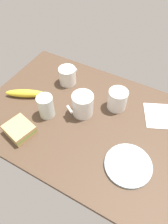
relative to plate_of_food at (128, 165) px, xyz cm
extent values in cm
cube|color=#4C3828|center=(25.15, -12.45, -1.60)|extent=(90.00, 64.00, 2.00)
cylinder|color=silver|center=(0.00, 0.00, 0.00)|extent=(17.30, 17.30, 1.20)
cylinder|color=white|center=(42.87, -27.81, 3.65)|extent=(8.29, 8.29, 8.51)
cylinder|color=black|center=(42.87, -27.81, 7.41)|extent=(7.29, 7.29, 0.40)
cylinder|color=white|center=(42.65, -33.44, 4.08)|extent=(3.77, 1.34, 1.20)
cylinder|color=white|center=(15.09, -24.47, 4.10)|extent=(8.41, 8.41, 9.40)
cylinder|color=tan|center=(15.09, -24.47, 8.30)|extent=(7.40, 7.40, 0.40)
cylinder|color=white|center=(15.01, -30.19, 4.57)|extent=(3.80, 1.25, 1.20)
cylinder|color=white|center=(26.72, -14.18, 4.59)|extent=(9.10, 9.10, 10.39)
cylinder|color=brown|center=(26.72, -14.18, 9.29)|extent=(8.00, 8.00, 0.40)
cylinder|color=white|center=(29.98, -8.93, 5.11)|extent=(4.11, 3.18, 1.20)
cube|color=tan|center=(43.78, 7.57, 0.20)|extent=(12.59, 11.83, 1.60)
cube|color=#8CB24C|center=(43.78, 7.57, 1.60)|extent=(12.59, 11.83, 1.20)
cube|color=tan|center=(43.78, 7.57, 3.00)|extent=(12.59, 11.83, 1.60)
cylinder|color=silver|center=(39.93, -5.87, 4.57)|extent=(6.78, 6.78, 10.34)
cylinder|color=white|center=(39.93, -5.87, 3.71)|extent=(6.10, 6.10, 8.62)
ellipsoid|color=yellow|center=(55.03, -9.95, 1.29)|extent=(18.44, 11.78, 3.78)
cube|color=#4C3819|center=(47.08, -13.94, 1.29)|extent=(1.20, 1.20, 1.20)
cube|color=white|center=(-4.35, -28.83, -0.45)|extent=(18.48, 18.48, 0.30)
camera|label=1|loc=(-1.65, 36.33, 69.72)|focal=32.93mm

